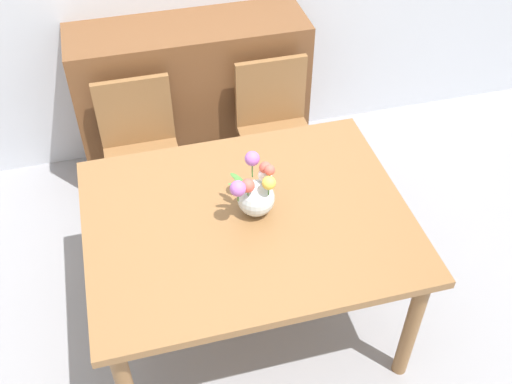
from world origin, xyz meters
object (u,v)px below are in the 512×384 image
dresser (193,99)px  flower_vase (256,193)px  chair_left (141,147)px  chair_right (275,126)px  dining_table (248,230)px

dresser → flower_vase: bearing=-87.2°
chair_left → chair_right: 0.79m
chair_right → dresser: bearing=-45.4°
chair_left → dresser: dresser is taller
dining_table → flower_vase: 0.21m
chair_right → flower_vase: flower_vase is taller
dining_table → chair_right: bearing=66.5°
dining_table → flower_vase: size_ratio=5.12×
dining_table → dresser: dresser is taller
dining_table → chair_left: 1.00m
dining_table → dresser: size_ratio=1.03×
dresser → flower_vase: flower_vase is taller
dresser → dining_table: bearing=-89.2°
chair_left → dresser: (0.38, 0.42, -0.02)m
dining_table → dresser: 1.34m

